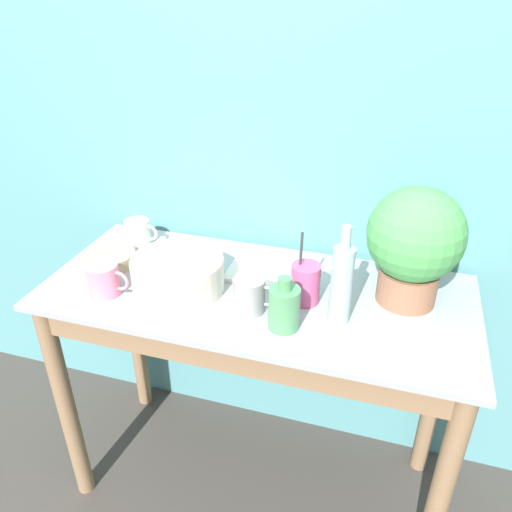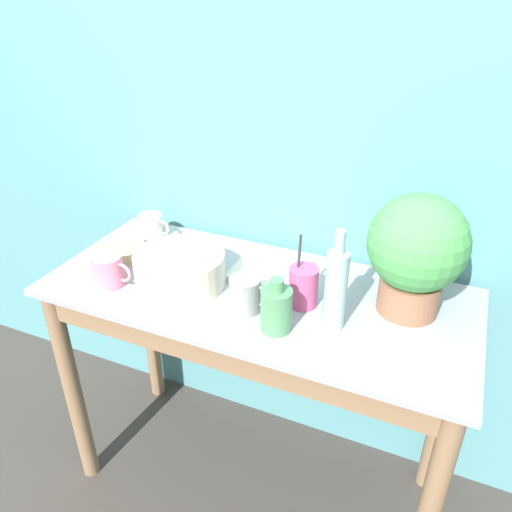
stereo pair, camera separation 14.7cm
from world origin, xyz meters
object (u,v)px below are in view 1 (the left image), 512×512
Objects in this scene: potted_plant at (415,241)px; utensil_cup at (305,283)px; mug_pink at (104,280)px; bowl_small_tan at (111,258)px; bottle_short at (284,307)px; mug_grey at (250,295)px; bowl_wash_large at (178,274)px; mug_cream at (138,232)px; bottle_tall at (341,283)px; tray_board at (265,269)px.

potted_plant is 1.62× the size of utensil_cup.
utensil_cup reaches higher than mug_pink.
bottle_short is at bearing -14.41° from bowl_small_tan.
potted_plant reaches higher than mug_grey.
bowl_small_tan is 0.75× the size of utensil_cup.
mug_cream is at bearing 138.39° from bowl_wash_large.
bottle_tall reaches higher than utensil_cup.
bowl_small_tan is 0.67m from utensil_cup.
bottle_tall is at bearing -18.26° from mug_cream.
mug_pink is 0.50m from tray_board.
mug_pink is at bearing -166.77° from utensil_cup.
mug_grey is at bearing -147.18° from utensil_cup.
bottle_tall reaches higher than mug_cream.
tray_board is (-0.44, 0.03, -0.19)m from potted_plant.
utensil_cup is (-0.29, -0.09, -0.13)m from potted_plant.
bowl_wash_large reaches higher than bowl_small_tan.
bottle_tall is 0.17m from bottle_short.
bowl_small_tan is (-0.52, 0.11, -0.03)m from mug_grey.
bottle_tall is 0.26m from mug_grey.
mug_grey is 0.54m from bowl_small_tan.
bowl_wash_large is 0.29m from tray_board.
bowl_wash_large is at bearing 23.79° from mug_pink.
mug_cream is 0.33m from mug_pink.
bottle_tall is 0.79m from bowl_small_tan.
bowl_small_tan is at bearing 116.41° from mug_pink.
potted_plant reaches higher than bowl_small_tan.
mug_cream is (-0.26, 0.23, -0.01)m from bowl_wash_large.
utensil_cup is at bearing -15.98° from mug_cream.
bowl_wash_large is 1.77× the size of bottle_short.
tray_board is (-0.27, 0.19, -0.11)m from bottle_tall.
bottle_tall reaches higher than bottle_short.
bottle_tall is 0.14m from utensil_cup.
mug_grey is 0.22m from tray_board.
bowl_small_tan is at bearing 177.94° from utensil_cup.
potted_plant is 0.70m from bowl_wash_large.
mug_cream is 0.92× the size of mug_pink.
bottle_tall is 2.24× the size of mug_grey.
utensil_cup reaches higher than mug_grey.
bowl_wash_large is 0.39m from utensil_cup.
potted_plant is 1.21× the size of bottle_tall.
utensil_cup is (0.14, 0.09, 0.01)m from mug_grey.
utensil_cup reaches higher than mug_cream.
bowl_small_tan is (-0.02, -0.16, -0.02)m from mug_cream.
mug_grey is 0.79× the size of bowl_small_tan.
mug_grey is at bearing -9.72° from bowl_wash_large.
bottle_short is at bearing -23.87° from mug_grey.
mug_cream is 0.53× the size of tray_board.
bottle_tall is at bearing -30.34° from utensil_cup.
mug_grey is at bearing -85.19° from tray_board.
bowl_small_tan is (-0.95, -0.07, -0.17)m from potted_plant.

